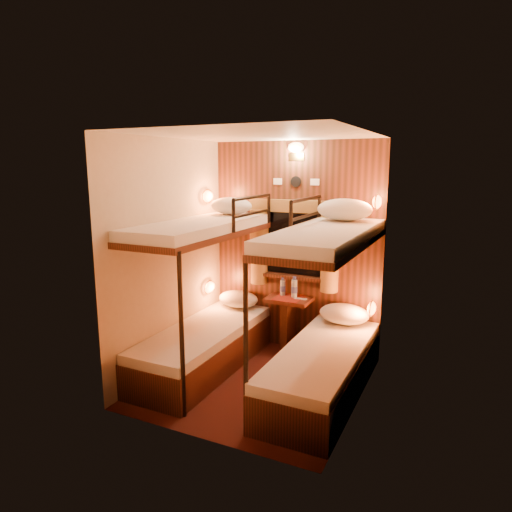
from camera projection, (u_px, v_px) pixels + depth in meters
The scene contains 22 objects.
floor at pixel (257, 382), 4.55m from camera, with size 2.10×2.10×0.00m, color #340E0F.
ceiling at pixel (257, 134), 4.08m from camera, with size 2.10×2.10×0.00m, color silver.
wall_back at pixel (296, 247), 5.25m from camera, with size 2.40×2.40×0.00m, color #C6B293.
wall_front at pixel (196, 293), 3.39m from camera, with size 2.40×2.40×0.00m, color #C6B293.
wall_left at pixel (170, 256), 4.74m from camera, with size 2.40×2.40×0.00m, color #C6B293.
wall_right at pixel (362, 276), 3.89m from camera, with size 2.40×2.40×0.00m, color #C6B293.
back_panel at pixel (295, 248), 5.23m from camera, with size 2.00×0.03×2.40m, color #311C0D.
bunk_left at pixel (204, 318), 4.78m from camera, with size 0.72×1.90×1.82m.
bunk_right at pixel (323, 338), 4.23m from camera, with size 0.72×1.90×1.82m.
window at pixel (294, 250), 5.21m from camera, with size 1.00×0.12×0.79m.
curtains at pixel (294, 243), 5.16m from camera, with size 1.10×0.22×1.00m.
back_fixtures at pixel (296, 154), 5.00m from camera, with size 0.54×0.09×0.48m.
reading_lamps at pixel (285, 249), 4.93m from camera, with size 2.00×0.20×1.25m.
table at pixel (289, 318), 5.22m from camera, with size 0.50×0.34×0.66m.
bottle_left at pixel (283, 288), 5.26m from camera, with size 0.06×0.06×0.22m.
bottle_right at pixel (294, 289), 5.17m from camera, with size 0.07×0.07×0.24m.
sachet_a at pixel (303, 299), 5.12m from camera, with size 0.08×0.06×0.01m, color silver.
sachet_b at pixel (298, 299), 5.14m from camera, with size 0.08×0.06×0.01m, color silver.
pillow_lower_left at pixel (238, 299), 5.47m from camera, with size 0.49×0.35×0.19m, color silver.
pillow_lower_right at pixel (344, 314), 4.89m from camera, with size 0.54×0.38×0.21m, color silver.
pillow_upper_left at pixel (231, 206), 5.12m from camera, with size 0.49×0.35×0.19m, color silver.
pillow_upper_right at pixel (345, 209), 4.54m from camera, with size 0.55×0.40×0.22m, color silver.
Camera 1 is at (1.81, -3.81, 2.13)m, focal length 32.00 mm.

